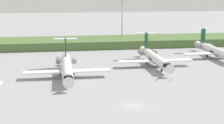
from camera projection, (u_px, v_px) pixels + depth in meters
ground_plane at (112, 72)px, 99.92m from camera, size 500.00×500.00×0.00m
grass_berm at (95, 42)px, 143.40m from camera, size 320.00×20.00×3.18m
regional_jet_third at (67, 67)px, 93.85m from camera, size 22.81×31.00×9.00m
regional_jet_fourth at (154, 58)px, 107.19m from camera, size 22.81×31.00×9.00m
regional_jet_fifth at (215, 50)px, 119.37m from camera, size 22.81×31.00×9.00m
antenna_mast at (122, 17)px, 147.11m from camera, size 4.40×0.50×28.05m
safety_cone_front_marker at (156, 80)px, 90.14m from camera, size 0.44×0.44×0.55m
safety_cone_mid_marker at (171, 79)px, 90.35m from camera, size 0.44×0.44×0.55m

